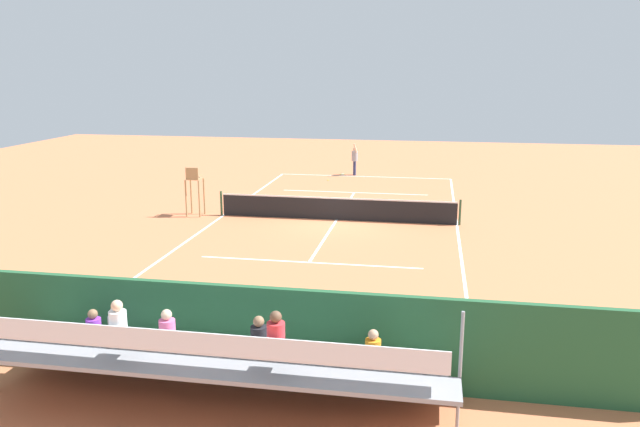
{
  "coord_description": "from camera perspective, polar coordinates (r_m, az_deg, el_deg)",
  "views": [
    {
      "loc": [
        -3.88,
        25.62,
        6.34
      ],
      "look_at": [
        0.0,
        4.0,
        1.2
      ],
      "focal_mm": 35.29,
      "sensor_mm": 36.0,
      "label": 1
    }
  ],
  "objects": [
    {
      "name": "backdrop_wall",
      "position": [
        13.36,
        -7.73,
        -10.51
      ],
      "size": [
        18.0,
        0.16,
        2.0
      ],
      "primitive_type": "cube",
      "color": "#235633",
      "rests_on": "ground"
    },
    {
      "name": "tennis_racket",
      "position": [
        38.04,
        2.04,
        3.59
      ],
      "size": [
        0.39,
        0.58,
        0.03
      ],
      "color": "black",
      "rests_on": "ground"
    },
    {
      "name": "equipment_bag",
      "position": [
        14.29,
        -7.87,
        -12.49
      ],
      "size": [
        0.9,
        0.36,
        0.36
      ],
      "primitive_type": "cube",
      "color": "#334C8C",
      "rests_on": "ground"
    },
    {
      "name": "tennis_ball_near",
      "position": [
        35.88,
        0.73,
        3.04
      ],
      "size": [
        0.07,
        0.07,
        0.07
      ],
      "primitive_type": "sphere",
      "color": "#CCDB33",
      "rests_on": "ground"
    },
    {
      "name": "umpire_chair",
      "position": [
        27.72,
        -11.34,
        2.47
      ],
      "size": [
        0.67,
        0.67,
        2.14
      ],
      "color": "#A88456",
      "rests_on": "ground"
    },
    {
      "name": "tennis_player",
      "position": [
        37.67,
        3.16,
        5.03
      ],
      "size": [
        0.44,
        0.56,
        1.93
      ],
      "color": "navy",
      "rests_on": "ground"
    },
    {
      "name": "tennis_net",
      "position": [
        26.56,
        1.53,
        0.47
      ],
      "size": [
        10.3,
        0.1,
        1.07
      ],
      "color": "black",
      "rests_on": "ground"
    },
    {
      "name": "courtside_bench",
      "position": [
        13.78,
        0.81,
        -11.63
      ],
      "size": [
        1.8,
        0.4,
        0.93
      ],
      "color": "#9E754C",
      "rests_on": "ground"
    },
    {
      "name": "court_line_markings",
      "position": [
        26.71,
        1.53,
        -0.56
      ],
      "size": [
        10.1,
        22.2,
        0.01
      ],
      "color": "white",
      "rests_on": "ground"
    },
    {
      "name": "bleacher_stand",
      "position": [
        12.23,
        -9.8,
        -13.22
      ],
      "size": [
        9.06,
        2.4,
        2.48
      ],
      "color": "gray",
      "rests_on": "ground"
    },
    {
      "name": "ground_plane",
      "position": [
        26.67,
        1.52,
        -0.58
      ],
      "size": [
        60.0,
        60.0,
        0.0
      ],
      "primitive_type": "plane",
      "color": "#CC7047"
    }
  ]
}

